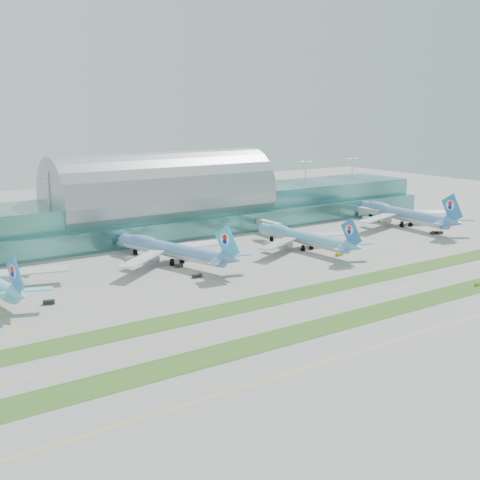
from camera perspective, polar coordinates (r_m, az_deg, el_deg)
ground at (r=223.05m, az=7.95°, el=-4.77°), size 700.00×700.00×0.00m
terminal at (r=324.56m, az=-7.32°, el=3.21°), size 340.00×69.10×36.00m
grass_strip_near at (r=204.19m, az=13.23°, el=-6.59°), size 420.00×12.00×0.08m
grass_strip_far at (r=224.46m, az=7.61°, el=-4.63°), size 420.00×12.00×0.08m
taxiline_a at (r=192.11m, az=17.63°, el=-8.09°), size 420.00×0.35×0.01m
taxiline_b at (r=213.38m, az=10.47°, el=-5.65°), size 420.00×0.35×0.01m
taxiline_c at (r=236.13m, az=5.04°, el=-3.72°), size 420.00×0.35×0.01m
taxiline_d at (r=252.93m, az=1.90°, el=-2.59°), size 420.00×0.35×0.01m
airliner_b at (r=260.28m, az=-6.67°, el=-0.81°), size 62.81×72.75×20.44m
airliner_c at (r=286.31m, az=5.85°, el=0.33°), size 61.12×69.58×19.14m
airliner_d at (r=354.51m, az=15.00°, el=2.48°), size 72.77×82.96×22.82m
gse_b at (r=215.77m, az=-17.67°, el=-5.63°), size 4.24×2.68×1.50m
gse_c at (r=238.13m, az=-4.11°, el=-3.39°), size 3.89×2.28×1.45m
gse_d at (r=253.88m, az=-5.83°, el=-2.43°), size 3.47×2.26×1.41m
gse_e at (r=276.29m, az=9.41°, el=-1.31°), size 4.24×2.36×1.48m
gse_f at (r=303.19m, az=9.06°, el=-0.07°), size 3.97×2.28×1.63m
gse_g at (r=337.07m, az=18.37°, el=0.69°), size 4.18×2.73×1.49m
gse_h at (r=335.08m, az=17.82°, el=0.66°), size 4.07×2.83×1.48m
taxiway_sign_east at (r=242.94m, az=21.58°, el=-3.99°), size 2.32×0.73×0.98m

